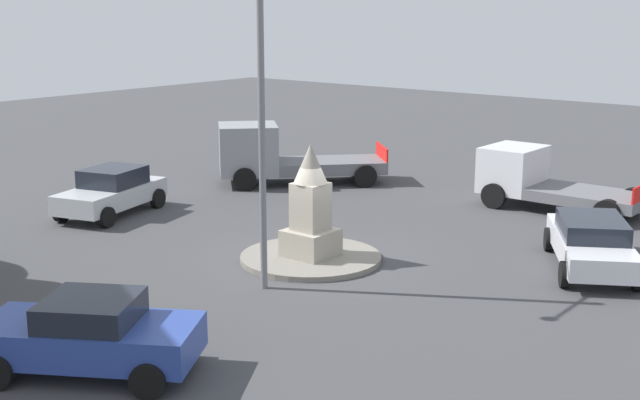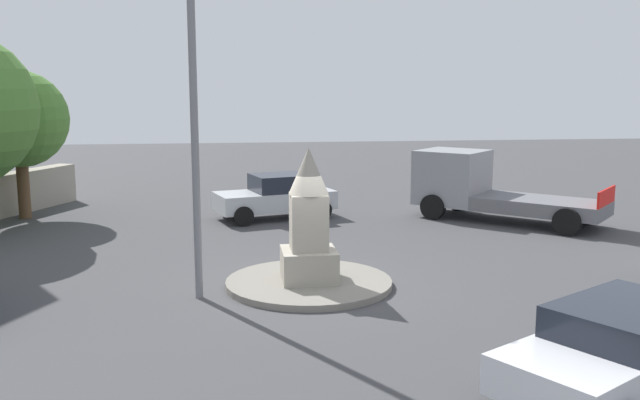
# 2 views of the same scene
# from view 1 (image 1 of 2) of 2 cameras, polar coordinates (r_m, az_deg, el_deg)

# --- Properties ---
(ground_plane) EXTENTS (80.00, 80.00, 0.00)m
(ground_plane) POSITION_cam_1_polar(r_m,az_deg,el_deg) (22.24, -0.63, -4.10)
(ground_plane) COLOR #424244
(traffic_island) EXTENTS (3.72, 3.72, 0.15)m
(traffic_island) POSITION_cam_1_polar(r_m,az_deg,el_deg) (22.22, -0.63, -3.92)
(traffic_island) COLOR gray
(traffic_island) RESTS_ON ground
(monument) EXTENTS (1.20, 1.20, 2.96)m
(monument) POSITION_cam_1_polar(r_m,az_deg,el_deg) (21.86, -0.64, -0.50)
(monument) COLOR #9E9687
(monument) RESTS_ON traffic_island
(streetlamp) EXTENTS (2.85, 0.28, 7.73)m
(streetlamp) POSITION_cam_1_polar(r_m,az_deg,el_deg) (19.18, -3.99, 7.23)
(streetlamp) COLOR slate
(streetlamp) RESTS_ON ground
(car_white_parked_left) EXTENTS (4.66, 3.70, 1.35)m
(car_white_parked_left) POSITION_cam_1_polar(r_m,az_deg,el_deg) (22.41, 17.85, -2.71)
(car_white_parked_left) COLOR silver
(car_white_parked_left) RESTS_ON ground
(car_blue_far_side) EXTENTS (3.53, 4.26, 1.45)m
(car_blue_far_side) POSITION_cam_1_polar(r_m,az_deg,el_deg) (16.03, -15.30, -8.76)
(car_blue_far_side) COLOR #2D479E
(car_blue_far_side) RESTS_ON ground
(car_silver_near_island) EXTENTS (4.23, 2.77, 1.49)m
(car_silver_near_island) POSITION_cam_1_polar(r_m,az_deg,el_deg) (27.67, -13.93, 0.59)
(car_silver_near_island) COLOR #B7BABF
(car_silver_near_island) RESTS_ON ground
(truck_grey_approaching) EXTENTS (5.85, 5.68, 2.26)m
(truck_grey_approaching) POSITION_cam_1_polar(r_m,az_deg,el_deg) (31.42, -2.93, 3.02)
(truck_grey_approaching) COLOR gray
(truck_grey_approaching) RESTS_ON ground
(truck_white_waiting) EXTENTS (2.44, 5.26, 1.93)m
(truck_white_waiting) POSITION_cam_1_polar(r_m,az_deg,el_deg) (28.71, 14.63, 1.36)
(truck_white_waiting) COLOR silver
(truck_white_waiting) RESTS_ON ground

